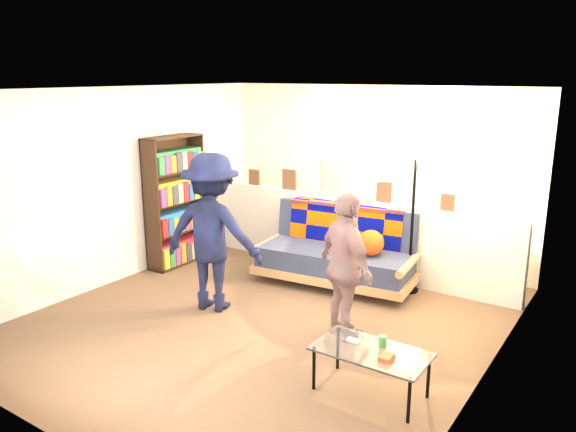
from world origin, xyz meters
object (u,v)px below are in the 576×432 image
at_px(futon_sofa, 339,252).
at_px(coffee_table, 372,353).
at_px(person_right, 346,267).
at_px(bookshelf, 175,206).
at_px(floor_lamp, 415,194).
at_px(person_left, 212,232).

relative_size(futon_sofa, coffee_table, 2.21).
bearing_deg(person_right, bookshelf, 18.52).
bearing_deg(floor_lamp, person_right, -92.51).
height_order(futon_sofa, person_right, person_right).
relative_size(bookshelf, person_right, 1.19).
height_order(floor_lamp, person_left, person_left).
bearing_deg(coffee_table, person_right, 130.59).
distance_m(floor_lamp, person_right, 1.61).
relative_size(futon_sofa, person_left, 1.18).
distance_m(bookshelf, coffee_table, 3.95).
bearing_deg(coffee_table, futon_sofa, 124.75).
bearing_deg(futon_sofa, bookshelf, -164.79).
height_order(coffee_table, floor_lamp, floor_lamp).
bearing_deg(bookshelf, floor_lamp, 15.42).
relative_size(coffee_table, floor_lamp, 0.55).
height_order(futon_sofa, coffee_table, futon_sofa).
xyz_separation_m(bookshelf, coffee_table, (3.64, -1.48, -0.46)).
bearing_deg(person_left, person_right, 170.73).
distance_m(coffee_table, person_right, 1.08).
relative_size(futon_sofa, bookshelf, 1.17).
bearing_deg(bookshelf, person_right, -13.38).
bearing_deg(coffee_table, floor_lamp, 104.37).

